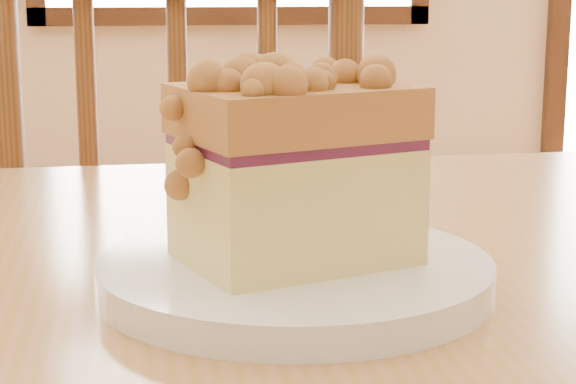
# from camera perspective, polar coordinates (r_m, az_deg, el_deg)

# --- Properties ---
(cafe_chair_main) EXTENTS (0.44, 0.44, 0.98)m
(cafe_chair_main) POSITION_cam_1_polar(r_m,az_deg,el_deg) (1.28, -6.12, -7.50)
(cafe_chair_main) COLOR brown
(cafe_chair_main) RESTS_ON ground
(plate) EXTENTS (0.22, 0.22, 0.02)m
(plate) POSITION_cam_1_polar(r_m,az_deg,el_deg) (0.56, 0.39, -4.83)
(plate) COLOR white
(plate) RESTS_ON cafe_table_main
(cake_slice) EXTENTS (0.15, 0.13, 0.12)m
(cake_slice) POSITION_cam_1_polar(r_m,az_deg,el_deg) (0.55, 0.44, 1.94)
(cake_slice) COLOR #C8BC71
(cake_slice) RESTS_ON plate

